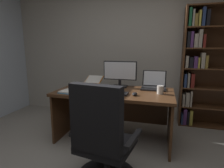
% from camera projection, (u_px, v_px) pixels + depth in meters
% --- Properties ---
extents(wall_back, '(5.38, 0.12, 2.54)m').
position_uv_depth(wall_back, '(132.00, 50.00, 3.53)').
color(wall_back, '#B2ADA3').
rests_on(wall_back, ground).
extents(desk, '(1.62, 0.82, 0.73)m').
position_uv_depth(desk, '(115.00, 103.00, 2.72)').
color(desk, '#4C2D19').
rests_on(desk, ground).
extents(bookshelf, '(0.94, 0.30, 1.97)m').
position_uv_depth(bookshelf, '(205.00, 67.00, 3.05)').
color(bookshelf, '#4C2D19').
rests_on(bookshelf, ground).
extents(office_chair, '(0.66, 0.60, 1.03)m').
position_uv_depth(office_chair, '(102.00, 144.00, 1.75)').
color(office_chair, black).
rests_on(office_chair, ground).
extents(monitor, '(0.51, 0.16, 0.40)m').
position_uv_depth(monitor, '(120.00, 74.00, 2.83)').
color(monitor, black).
rests_on(monitor, desk).
extents(laptop, '(0.35, 0.32, 0.25)m').
position_uv_depth(laptop, '(154.00, 85.00, 2.73)').
color(laptop, black).
rests_on(laptop, desk).
extents(keyboard, '(0.42, 0.15, 0.02)m').
position_uv_depth(keyboard, '(112.00, 93.00, 2.43)').
color(keyboard, black).
rests_on(keyboard, desk).
extents(computer_mouse, '(0.06, 0.10, 0.04)m').
position_uv_depth(computer_mouse, '(135.00, 94.00, 2.35)').
color(computer_mouse, black).
rests_on(computer_mouse, desk).
extents(reading_stand_with_book, '(0.27, 0.30, 0.13)m').
position_uv_depth(reading_stand_with_book, '(93.00, 80.00, 3.05)').
color(reading_stand_with_book, black).
rests_on(reading_stand_with_book, desk).
extents(open_binder, '(0.48, 0.33, 0.02)m').
position_uv_depth(open_binder, '(77.00, 92.00, 2.51)').
color(open_binder, '#2D84C6').
rests_on(open_binder, desk).
extents(notepad, '(0.15, 0.21, 0.01)m').
position_uv_depth(notepad, '(98.00, 88.00, 2.73)').
color(notepad, silver).
rests_on(notepad, desk).
extents(pen, '(0.14, 0.01, 0.01)m').
position_uv_depth(pen, '(100.00, 88.00, 2.72)').
color(pen, maroon).
rests_on(pen, notepad).
extents(coffee_mug, '(0.09, 0.09, 0.11)m').
position_uv_depth(coffee_mug, '(160.00, 90.00, 2.43)').
color(coffee_mug, silver).
rests_on(coffee_mug, desk).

